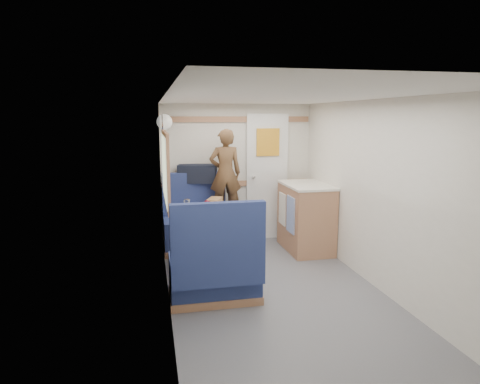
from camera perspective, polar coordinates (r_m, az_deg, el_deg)
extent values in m
plane|color=#515156|center=(4.43, 5.61, -14.28)|extent=(4.50, 4.50, 0.00)
plane|color=silver|center=(4.04, 6.10, 12.54)|extent=(4.50, 4.50, 0.00)
cube|color=silver|center=(6.27, -0.42, 2.53)|extent=(2.20, 0.02, 2.00)
cube|color=silver|center=(3.93, -9.64, -2.15)|extent=(0.02, 4.50, 2.00)
cube|color=silver|center=(4.57, 19.10, -0.85)|extent=(0.02, 4.50, 2.00)
cube|color=#9C6746|center=(6.27, -0.38, 1.15)|extent=(2.15, 0.02, 0.08)
cube|color=#9C6746|center=(6.20, -0.39, 9.68)|extent=(2.15, 0.02, 0.08)
cube|color=#B2BC9F|center=(4.88, -9.98, 3.18)|extent=(0.04, 1.30, 0.72)
cube|color=white|center=(6.35, 3.62, 1.97)|extent=(0.62, 0.04, 1.86)
cube|color=orange|center=(6.27, 3.75, 6.64)|extent=(0.34, 0.03, 0.40)
cylinder|color=silver|center=(6.25, 1.80, 2.04)|extent=(0.04, 0.10, 0.04)
cube|color=white|center=(5.00, -4.86, -2.93)|extent=(0.62, 0.92, 0.04)
cylinder|color=silver|center=(5.09, -4.80, -6.77)|extent=(0.08, 0.08, 0.66)
cylinder|color=silver|center=(5.20, -4.75, -10.30)|extent=(0.36, 0.36, 0.03)
cube|color=navy|center=(5.89, -5.76, -5.72)|extent=(0.88, 0.50, 0.45)
cube|color=navy|center=(6.06, -6.12, -1.14)|extent=(0.88, 0.10, 0.80)
cube|color=#9C6746|center=(5.94, -5.73, -7.43)|extent=(0.90, 0.52, 0.08)
cube|color=navy|center=(4.38, -3.44, -11.31)|extent=(0.88, 0.50, 0.45)
cube|color=navy|center=(3.98, -2.91, -7.06)|extent=(0.88, 0.10, 0.80)
cube|color=#9C6746|center=(4.45, -3.42, -13.53)|extent=(0.90, 0.52, 0.08)
cube|color=#9C6746|center=(6.06, -6.20, 1.07)|extent=(0.90, 0.14, 0.04)
sphere|color=white|center=(5.69, -10.05, 9.19)|extent=(0.20, 0.20, 0.20)
cube|color=#9C6746|center=(5.93, 8.76, -3.43)|extent=(0.54, 0.90, 0.90)
cube|color=silver|center=(5.84, 8.88, 0.91)|extent=(0.56, 0.92, 0.03)
cube|color=#5972B2|center=(5.65, 6.76, -3.02)|extent=(0.01, 0.30, 0.48)
cube|color=silver|center=(5.98, 5.66, -2.26)|extent=(0.01, 0.28, 0.44)
imported|color=brown|center=(5.86, -1.97, 2.52)|extent=(0.44, 0.29, 1.21)
cube|color=black|center=(6.05, -5.69, 2.47)|extent=(0.58, 0.38, 0.26)
cube|color=white|center=(4.71, -3.30, -3.37)|extent=(0.38, 0.43, 0.02)
sphere|color=#E35E0A|center=(4.76, -2.81, -2.63)|extent=(0.08, 0.08, 0.08)
cube|color=#DDCA7F|center=(4.79, -2.65, -2.81)|extent=(0.12, 0.10, 0.04)
cylinder|color=white|center=(4.88, -4.40, -2.97)|extent=(0.06, 0.06, 0.01)
cylinder|color=white|center=(4.87, -4.41, -2.37)|extent=(0.01, 0.01, 0.10)
sphere|color=#4B0813|center=(4.86, -4.42, -1.51)|extent=(0.08, 0.08, 0.08)
cylinder|color=white|center=(4.60, -7.08, -3.14)|extent=(0.07, 0.07, 0.11)
cylinder|color=silver|center=(5.18, -7.09, -1.63)|extent=(0.07, 0.07, 0.12)
cylinder|color=brown|center=(4.94, -3.00, -2.22)|extent=(0.07, 0.07, 0.10)
cylinder|color=black|center=(5.06, -5.82, -2.05)|extent=(0.03, 0.03, 0.09)
cylinder|color=white|center=(4.96, -3.98, -2.21)|extent=(0.04, 0.04, 0.10)
cube|color=brown|center=(5.26, -3.40, -1.43)|extent=(0.24, 0.30, 0.11)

